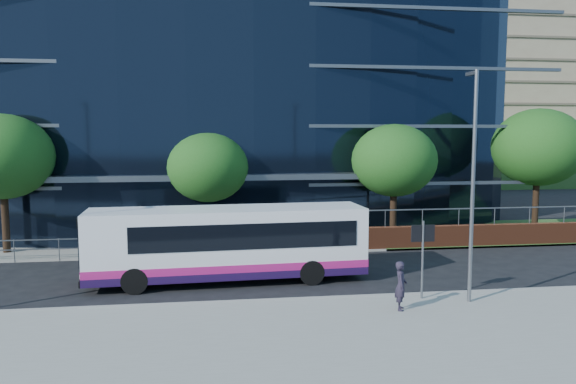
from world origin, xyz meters
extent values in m
plane|color=black|center=(0.00, 0.00, 0.00)|extent=(200.00, 200.00, 0.00)
cube|color=gray|center=(0.00, -5.00, 0.07)|extent=(80.00, 8.00, 0.15)
cube|color=gray|center=(0.00, -1.00, 0.08)|extent=(80.00, 0.25, 0.16)
cube|color=gold|center=(0.00, -0.80, 0.01)|extent=(80.00, 0.08, 0.01)
cube|color=gold|center=(0.00, -0.65, 0.01)|extent=(80.00, 0.08, 0.01)
cube|color=gray|center=(-6.00, 11.00, 0.05)|extent=(50.00, 8.00, 0.10)
cube|color=black|center=(-4.00, 24.00, 8.00)|extent=(38.00, 16.00, 16.00)
cube|color=#595E66|center=(-4.00, 9.50, 3.70)|extent=(22.00, 1.20, 0.30)
cube|color=slate|center=(-8.00, 7.00, 1.05)|extent=(24.00, 0.05, 0.05)
cube|color=slate|center=(-8.00, 7.00, 0.60)|extent=(24.00, 0.05, 0.05)
cylinder|color=slate|center=(-8.00, 7.00, 0.55)|extent=(0.04, 0.04, 1.10)
cube|color=#2D511E|center=(32.00, 56.00, 2.00)|extent=(60.00, 42.00, 4.00)
cube|color=#9D8569|center=(32.00, 58.00, 17.00)|extent=(50.00, 12.00, 26.00)
cylinder|color=slate|center=(4.50, -1.60, 1.55)|extent=(0.08, 0.08, 2.80)
cube|color=black|center=(4.50, -1.58, 2.50)|extent=(0.85, 0.06, 0.60)
cylinder|color=black|center=(-13.00, 9.00, 1.65)|extent=(0.36, 0.36, 3.30)
ellipsoid|color=#1A4914|center=(-13.00, 9.00, 4.88)|extent=(4.95, 4.95, 4.21)
cylinder|color=black|center=(-3.00, 9.50, 1.43)|extent=(0.36, 0.36, 2.86)
ellipsoid|color=#1A4914|center=(-3.00, 9.50, 4.23)|extent=(4.29, 4.29, 3.65)
cylinder|color=black|center=(7.00, 9.00, 1.54)|extent=(0.36, 0.36, 3.08)
ellipsoid|color=#1A4914|center=(7.00, 9.00, 4.55)|extent=(4.62, 4.62, 3.93)
cylinder|color=black|center=(16.00, 10.00, 1.76)|extent=(0.36, 0.36, 3.52)
ellipsoid|color=#1A4914|center=(16.00, 10.00, 5.20)|extent=(5.28, 5.28, 4.49)
cylinder|color=black|center=(24.00, 40.00, 1.54)|extent=(0.36, 0.36, 3.08)
ellipsoid|color=#1A4914|center=(24.00, 40.00, 4.55)|extent=(4.62, 4.62, 3.93)
cylinder|color=black|center=(40.00, 42.00, 1.43)|extent=(0.36, 0.36, 2.86)
ellipsoid|color=#1A4914|center=(40.00, 42.00, 4.23)|extent=(4.29, 4.29, 3.65)
cylinder|color=slate|center=(6.00, -2.20, 4.15)|extent=(0.14, 0.14, 8.00)
cube|color=slate|center=(6.00, -1.85, 8.05)|extent=(0.15, 0.70, 0.12)
cube|color=white|center=(-2.23, 2.23, 1.68)|extent=(11.15, 3.05, 2.66)
cube|color=#210E3B|center=(-2.23, 2.23, 0.50)|extent=(11.17, 3.10, 0.30)
cube|color=#BA1B70|center=(-2.23, 2.23, 0.80)|extent=(11.17, 3.10, 0.30)
cube|color=black|center=(-1.63, 2.26, 2.06)|extent=(8.95, 2.99, 1.00)
cube|color=black|center=(-7.77, 1.96, 1.81)|extent=(0.19, 2.16, 1.56)
cube|color=black|center=(-7.78, 1.96, 2.73)|extent=(0.20, 2.06, 0.40)
cube|color=yellow|center=(-7.84, 2.20, 2.73)|extent=(0.09, 1.10, 0.22)
cube|color=black|center=(-7.77, 1.96, 0.45)|extent=(0.22, 2.41, 0.24)
cylinder|color=black|center=(-5.78, 0.92, 0.50)|extent=(1.02, 0.35, 1.00)
cylinder|color=black|center=(1.03, 1.25, 0.50)|extent=(1.02, 0.35, 1.00)
imported|color=#251F2F|center=(3.32, -2.73, 0.97)|extent=(0.55, 0.69, 1.64)
camera|label=1|loc=(-2.97, -20.24, 6.03)|focal=35.00mm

